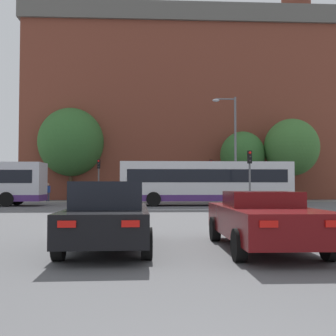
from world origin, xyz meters
The scene contains 15 objects.
stop_line_strip centered at (0.00, 22.58, 0.00)m, with size 7.90×0.30×0.01m, color silver.
far_pavement centered at (0.00, 35.20, 0.01)m, with size 68.78×2.50×0.01m, color gray.
brick_civic_building centered at (3.46, 46.69, 10.12)m, with size 33.79×15.87×27.31m.
car_saloon_left centered at (-1.74, 7.51, 0.78)m, with size 2.01×4.81×1.56m.
car_roadster_right centered at (1.83, 7.25, 0.69)m, with size 2.03×4.89×1.33m.
bus_crossing_lead centered at (3.40, 27.60, 1.66)m, with size 12.10×2.71×3.10m.
traffic_light_near_right centered at (5.57, 23.45, 2.45)m, with size 0.26×0.31×3.61m.
traffic_light_far_right centered at (4.91, 34.78, 2.52)m, with size 0.26×0.31×3.71m.
traffic_light_far_left centered at (-5.02, 34.85, 2.52)m, with size 0.26×0.31×3.70m.
street_lamp_junction centered at (5.34, 27.74, 4.71)m, with size 1.75×0.36×7.86m.
pedestrian_waiting centered at (-9.62, 35.77, 0.94)m, with size 0.46×0.37×1.62m.
pedestrian_walking_east centered at (6.35, 34.43, 0.91)m, with size 0.41×0.23×1.57m.
tree_by_building centered at (8.31, 37.16, 4.31)m, with size 4.24×4.24×6.55m.
tree_kerbside centered at (-8.15, 38.83, 5.62)m, with size 6.31×6.31×8.95m.
tree_distant centered at (12.72, 36.22, 4.97)m, with size 5.09×5.09×7.65m.
Camera 1 is at (-0.87, -2.32, 1.48)m, focal length 45.00 mm.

